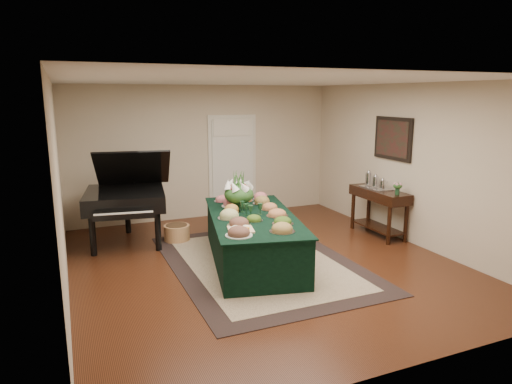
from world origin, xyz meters
name	(u,v)px	position (x,y,z in m)	size (l,w,h in m)	color
ground	(264,263)	(0.00, 0.00, 0.00)	(6.00, 6.00, 0.00)	black
area_rug	(261,263)	(-0.03, 0.02, 0.01)	(2.63, 3.68, 0.01)	black
kitchen_doorway	(233,167)	(0.60, 2.97, 1.02)	(1.05, 0.07, 2.10)	silver
buffet_table	(253,238)	(-0.12, 0.16, 0.37)	(1.79, 2.83, 0.73)	black
food_platters	(251,212)	(-0.13, 0.17, 0.78)	(1.41, 2.28, 0.12)	#B2BCB2
cutting_board	(241,227)	(-0.56, -0.49, 0.77)	(0.40, 0.40, 0.10)	tan
green_goblets	(250,209)	(-0.14, 0.20, 0.82)	(0.28, 0.37, 0.18)	#15361D
floral_centerpiece	(239,190)	(-0.15, 0.65, 1.02)	(0.49, 0.49, 0.49)	#15361D
grand_piano	(126,198)	(-1.75, 1.82, 0.80)	(1.60, 1.73, 1.63)	black
wicker_basket	(177,233)	(-0.95, 1.61, 0.14)	(0.45, 0.45, 0.28)	#AC7445
mahogany_sideboard	(379,200)	(2.49, 0.50, 0.65)	(0.45, 1.24, 0.85)	black
tea_service	(375,182)	(2.50, 0.65, 0.96)	(0.34, 0.58, 0.30)	silver
pink_bouquet	(398,186)	(2.50, 0.04, 0.99)	(0.17, 0.17, 0.22)	#15361D
wall_painting	(393,138)	(2.72, 0.50, 1.75)	(0.05, 0.95, 0.75)	black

